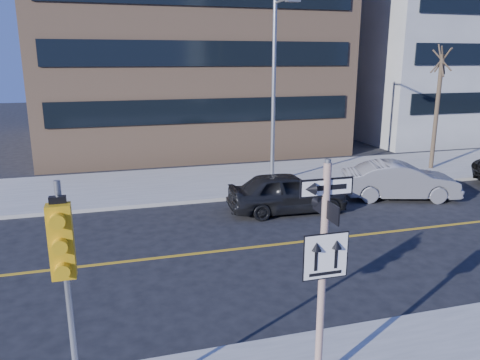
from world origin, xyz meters
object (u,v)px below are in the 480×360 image
object	(u,v)px
traffic_signal	(64,262)
streetlight_a	(276,82)
parked_car_b	(400,181)
street_tree_west	(442,63)
parked_car_a	(287,192)
sign_pole	(323,264)

from	to	relation	value
traffic_signal	streetlight_a	xyz separation A→B (m)	(8.00, 13.42, 1.73)
parked_car_b	street_tree_west	bearing A→B (deg)	-32.06
parked_car_a	streetlight_a	xyz separation A→B (m)	(0.83, 3.75, 3.98)
sign_pole	parked_car_b	distance (m)	13.05
traffic_signal	parked_car_a	xyz separation A→B (m)	(7.17, 9.66, -2.25)
parked_car_b	traffic_signal	bearing A→B (deg)	146.29
parked_car_a	street_tree_west	xyz separation A→B (m)	(9.83, 4.30, 4.75)
sign_pole	streetlight_a	distance (m)	14.05
parked_car_a	streetlight_a	distance (m)	5.53
traffic_signal	parked_car_a	world-z (taller)	traffic_signal
sign_pole	streetlight_a	size ratio (longest dim) A/B	0.51
parked_car_b	parked_car_a	bearing A→B (deg)	111.10
parked_car_a	parked_car_b	world-z (taller)	parked_car_a
parked_car_a	traffic_signal	bearing A→B (deg)	146.37
sign_pole	streetlight_a	world-z (taller)	streetlight_a
streetlight_a	sign_pole	bearing A→B (deg)	-106.77
traffic_signal	parked_car_b	bearing A→B (deg)	38.94
street_tree_west	sign_pole	bearing A→B (deg)	-133.26
streetlight_a	traffic_signal	bearing A→B (deg)	-120.80
streetlight_a	street_tree_west	world-z (taller)	streetlight_a
parked_car_b	streetlight_a	distance (m)	6.83
sign_pole	parked_car_a	distance (m)	10.17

